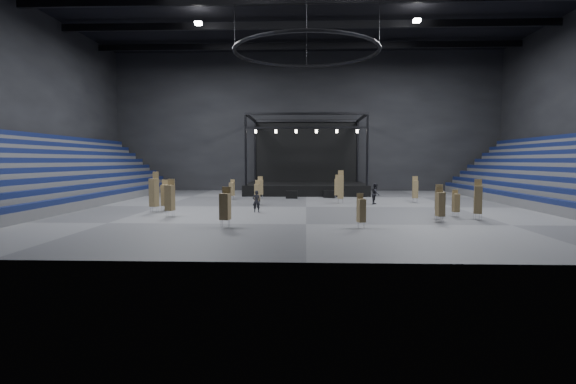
{
  "coord_description": "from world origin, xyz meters",
  "views": [
    {
      "loc": [
        -0.03,
        -38.06,
        3.92
      ],
      "look_at": [
        -1.46,
        -2.0,
        1.4
      ],
      "focal_mm": 28.0,
      "sensor_mm": 36.0,
      "label": 1
    }
  ],
  "objects_px": {
    "chair_stack_8": "(165,195)",
    "man_center": "(256,201)",
    "chair_stack_10": "(170,197)",
    "chair_stack_0": "(225,206)",
    "chair_stack_1": "(257,192)",
    "chair_stack_15": "(456,202)",
    "chair_stack_9": "(415,189)",
    "chair_stack_5": "(478,199)",
    "chair_stack_14": "(154,192)",
    "stage": "(306,181)",
    "flight_case_right": "(329,194)",
    "chair_stack_13": "(440,204)",
    "chair_stack_7": "(337,187)",
    "chair_stack_6": "(232,189)",
    "chair_stack_11": "(440,200)",
    "chair_stack_12": "(439,201)",
    "chair_stack_2": "(361,210)",
    "flight_case_mid": "(330,194)",
    "crew_member": "(376,194)",
    "flight_case_left": "(292,195)",
    "chair_stack_4": "(341,187)",
    "chair_stack_3": "(260,187)"
  },
  "relations": [
    {
      "from": "chair_stack_8",
      "to": "man_center",
      "type": "bearing_deg",
      "value": -7.58
    },
    {
      "from": "chair_stack_15",
      "to": "chair_stack_8",
      "type": "bearing_deg",
      "value": 165.08
    },
    {
      "from": "stage",
      "to": "flight_case_right",
      "type": "bearing_deg",
      "value": -69.87
    },
    {
      "from": "chair_stack_10",
      "to": "flight_case_right",
      "type": "bearing_deg",
      "value": 71.15
    },
    {
      "from": "flight_case_mid",
      "to": "chair_stack_10",
      "type": "bearing_deg",
      "value": -126.04
    },
    {
      "from": "chair_stack_3",
      "to": "chair_stack_5",
      "type": "bearing_deg",
      "value": -54.76
    },
    {
      "from": "chair_stack_4",
      "to": "chair_stack_8",
      "type": "height_order",
      "value": "chair_stack_4"
    },
    {
      "from": "chair_stack_0",
      "to": "crew_member",
      "type": "distance_m",
      "value": 18.35
    },
    {
      "from": "flight_case_mid",
      "to": "chair_stack_14",
      "type": "height_order",
      "value": "chair_stack_14"
    },
    {
      "from": "flight_case_mid",
      "to": "chair_stack_13",
      "type": "xyz_separation_m",
      "value": [
        6.02,
        -18.51,
        0.8
      ]
    },
    {
      "from": "chair_stack_9",
      "to": "chair_stack_13",
      "type": "height_order",
      "value": "chair_stack_9"
    },
    {
      "from": "chair_stack_6",
      "to": "chair_stack_13",
      "type": "relative_size",
      "value": 0.88
    },
    {
      "from": "flight_case_right",
      "to": "chair_stack_9",
      "type": "bearing_deg",
      "value": -34.66
    },
    {
      "from": "chair_stack_8",
      "to": "chair_stack_10",
      "type": "distance_m",
      "value": 3.97
    },
    {
      "from": "chair_stack_5",
      "to": "chair_stack_14",
      "type": "height_order",
      "value": "chair_stack_14"
    },
    {
      "from": "chair_stack_6",
      "to": "chair_stack_12",
      "type": "height_order",
      "value": "chair_stack_12"
    },
    {
      "from": "flight_case_right",
      "to": "chair_stack_15",
      "type": "height_order",
      "value": "chair_stack_15"
    },
    {
      "from": "chair_stack_6",
      "to": "chair_stack_12",
      "type": "xyz_separation_m",
      "value": [
        16.4,
        -14.89,
        0.16
      ]
    },
    {
      "from": "flight_case_right",
      "to": "chair_stack_14",
      "type": "distance_m",
      "value": 19.99
    },
    {
      "from": "chair_stack_6",
      "to": "chair_stack_14",
      "type": "distance_m",
      "value": 12.33
    },
    {
      "from": "flight_case_mid",
      "to": "chair_stack_15",
      "type": "distance_m",
      "value": 17.64
    },
    {
      "from": "flight_case_right",
      "to": "chair_stack_8",
      "type": "distance_m",
      "value": 18.9
    },
    {
      "from": "chair_stack_10",
      "to": "chair_stack_15",
      "type": "height_order",
      "value": "chair_stack_10"
    },
    {
      "from": "chair_stack_0",
      "to": "chair_stack_3",
      "type": "bearing_deg",
      "value": 102.56
    },
    {
      "from": "chair_stack_0",
      "to": "chair_stack_4",
      "type": "height_order",
      "value": "chair_stack_4"
    },
    {
      "from": "stage",
      "to": "chair_stack_2",
      "type": "bearing_deg",
      "value": -83.54
    },
    {
      "from": "man_center",
      "to": "chair_stack_2",
      "type": "bearing_deg",
      "value": 126.48
    },
    {
      "from": "chair_stack_0",
      "to": "chair_stack_1",
      "type": "relative_size",
      "value": 1.08
    },
    {
      "from": "chair_stack_0",
      "to": "chair_stack_11",
      "type": "relative_size",
      "value": 1.17
    },
    {
      "from": "chair_stack_12",
      "to": "chair_stack_13",
      "type": "height_order",
      "value": "chair_stack_12"
    },
    {
      "from": "chair_stack_10",
      "to": "chair_stack_0",
      "type": "bearing_deg",
      "value": -28.76
    },
    {
      "from": "chair_stack_1",
      "to": "chair_stack_7",
      "type": "bearing_deg",
      "value": 45.21
    },
    {
      "from": "chair_stack_9",
      "to": "chair_stack_12",
      "type": "bearing_deg",
      "value": -88.61
    },
    {
      "from": "chair_stack_9",
      "to": "chair_stack_10",
      "type": "distance_m",
      "value": 22.84
    },
    {
      "from": "chair_stack_3",
      "to": "chair_stack_8",
      "type": "xyz_separation_m",
      "value": [
        -6.33,
        -11.58,
        0.04
      ]
    },
    {
      "from": "crew_member",
      "to": "flight_case_left",
      "type": "bearing_deg",
      "value": 67.39
    },
    {
      "from": "chair_stack_1",
      "to": "chair_stack_15",
      "type": "relative_size",
      "value": 1.16
    },
    {
      "from": "chair_stack_4",
      "to": "chair_stack_6",
      "type": "distance_m",
      "value": 11.35
    },
    {
      "from": "flight_case_left",
      "to": "chair_stack_12",
      "type": "bearing_deg",
      "value": -57.38
    },
    {
      "from": "chair_stack_13",
      "to": "man_center",
      "type": "height_order",
      "value": "chair_stack_13"
    },
    {
      "from": "chair_stack_5",
      "to": "chair_stack_13",
      "type": "xyz_separation_m",
      "value": [
        -2.85,
        -1.28,
        -0.19
      ]
    },
    {
      "from": "stage",
      "to": "chair_stack_6",
      "type": "bearing_deg",
      "value": -129.33
    },
    {
      "from": "flight_case_right",
      "to": "chair_stack_8",
      "type": "relative_size",
      "value": 0.45
    },
    {
      "from": "chair_stack_11",
      "to": "chair_stack_8",
      "type": "bearing_deg",
      "value": 150.16
    },
    {
      "from": "chair_stack_12",
      "to": "man_center",
      "type": "height_order",
      "value": "chair_stack_12"
    },
    {
      "from": "chair_stack_7",
      "to": "chair_stack_14",
      "type": "height_order",
      "value": "chair_stack_14"
    },
    {
      "from": "chair_stack_7",
      "to": "chair_stack_15",
      "type": "xyz_separation_m",
      "value": [
        7.28,
        -14.43,
        -0.26
      ]
    },
    {
      "from": "chair_stack_7",
      "to": "chair_stack_6",
      "type": "bearing_deg",
      "value": -160.53
    },
    {
      "from": "chair_stack_13",
      "to": "chair_stack_15",
      "type": "distance_m",
      "value": 3.35
    },
    {
      "from": "chair_stack_6",
      "to": "chair_stack_11",
      "type": "relative_size",
      "value": 0.99
    }
  ]
}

